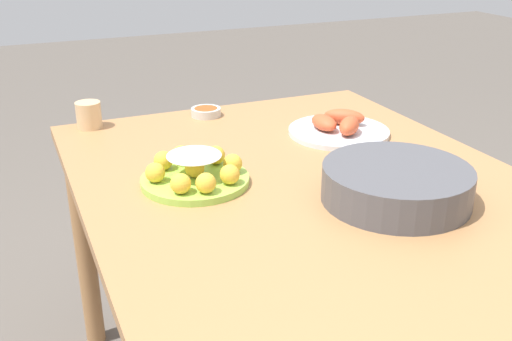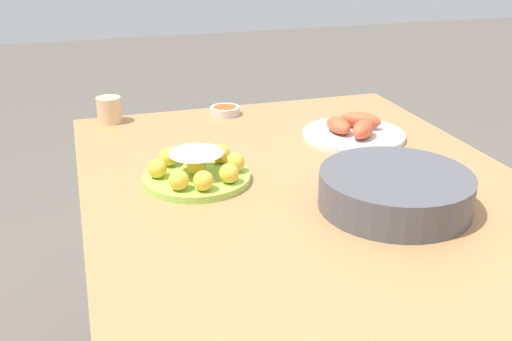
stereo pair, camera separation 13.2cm
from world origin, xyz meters
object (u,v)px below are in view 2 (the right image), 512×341
at_px(dining_table, 316,229).
at_px(seafood_platter, 354,131).
at_px(serving_bowl, 395,189).
at_px(cup_near, 109,110).
at_px(sauce_bowl, 225,110).
at_px(cake_plate, 197,170).

height_order(dining_table, seafood_platter, seafood_platter).
relative_size(serving_bowl, cup_near, 4.17).
bearing_deg(seafood_platter, cup_near, -117.78).
distance_m(dining_table, sauce_bowl, 0.62).
height_order(cake_plate, sauce_bowl, cake_plate).
bearing_deg(sauce_bowl, dining_table, 4.96).
distance_m(cake_plate, sauce_bowl, 0.50).
distance_m(dining_table, cake_plate, 0.30).
height_order(serving_bowl, sauce_bowl, serving_bowl).
bearing_deg(dining_table, seafood_platter, 142.83).
bearing_deg(serving_bowl, sauce_bowl, -166.06).
height_order(sauce_bowl, seafood_platter, seafood_platter).
height_order(sauce_bowl, cup_near, cup_near).
distance_m(seafood_platter, cup_near, 0.71).
relative_size(cake_plate, seafood_platter, 0.88).
bearing_deg(dining_table, sauce_bowl, -175.04).
bearing_deg(cake_plate, dining_table, 58.74).
bearing_deg(cup_near, cake_plate, 17.65).
distance_m(cake_plate, cup_near, 0.52).
xyz_separation_m(dining_table, sauce_bowl, (-0.61, -0.05, 0.10)).
bearing_deg(cup_near, serving_bowl, 34.86).
xyz_separation_m(cake_plate, sauce_bowl, (-0.46, 0.18, -0.01)).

